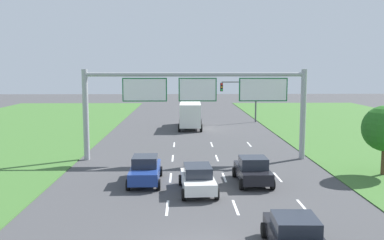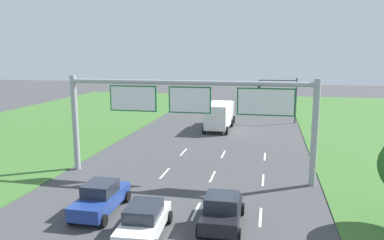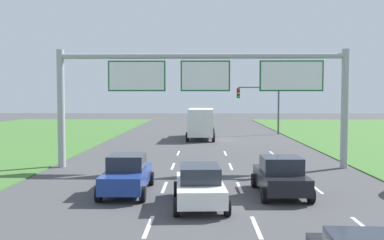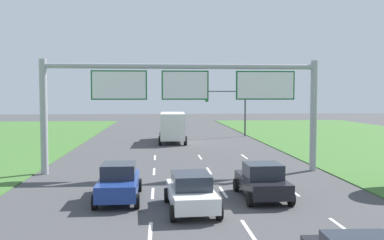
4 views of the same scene
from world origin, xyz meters
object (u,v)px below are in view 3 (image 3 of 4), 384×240
(car_near_red, at_px, (127,174))
(box_truck, at_px, (201,122))
(car_lead_silver, at_px, (200,185))
(traffic_light_mast, at_px, (261,100))
(car_far_ahead, at_px, (281,176))
(sign_gantry, at_px, (206,84))

(car_near_red, distance_m, box_truck, 24.44)
(car_lead_silver, distance_m, box_truck, 26.31)
(car_lead_silver, distance_m, traffic_light_mast, 32.36)
(car_near_red, distance_m, car_far_ahead, 6.66)
(box_truck, bearing_deg, car_near_red, -96.38)
(car_far_ahead, bearing_deg, box_truck, 96.97)
(car_far_ahead, bearing_deg, sign_gantry, 113.04)
(sign_gantry, relative_size, traffic_light_mast, 3.08)
(box_truck, bearing_deg, car_far_ahead, -80.80)
(traffic_light_mast, bearing_deg, car_far_ahead, -96.34)
(box_truck, height_order, sign_gantry, sign_gantry)
(box_truck, distance_m, traffic_light_mast, 8.77)
(car_near_red, xyz_separation_m, car_far_ahead, (6.66, -0.26, -0.01))
(car_near_red, relative_size, car_far_ahead, 1.07)
(car_far_ahead, height_order, sign_gantry, sign_gantry)
(car_near_red, distance_m, sign_gantry, 8.68)
(car_lead_silver, distance_m, car_far_ahead, 3.92)
(car_near_red, xyz_separation_m, box_truck, (3.25, 24.21, 0.84))
(sign_gantry, bearing_deg, car_lead_silver, -92.22)
(car_lead_silver, xyz_separation_m, sign_gantry, (0.34, 8.85, 4.17))
(sign_gantry, bearing_deg, box_truck, 90.94)
(car_lead_silver, distance_m, sign_gantry, 9.79)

